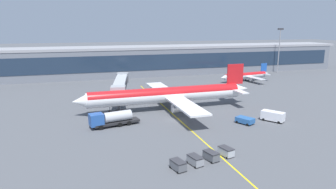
{
  "coord_description": "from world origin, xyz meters",
  "views": [
    {
      "loc": [
        -20.84,
        -63.61,
        21.24
      ],
      "look_at": [
        0.19,
        6.78,
        4.5
      ],
      "focal_mm": 32.3,
      "sensor_mm": 36.0,
      "label": 1
    }
  ],
  "objects_px": {
    "crew_van": "(273,116)",
    "baggage_cart_0": "(178,165)",
    "fuel_tanker": "(111,119)",
    "pushback_tug": "(245,120)",
    "baggage_cart_1": "(195,160)",
    "commuter_jet_far": "(246,76)",
    "baggage_cart_3": "(226,151)",
    "main_airliner": "(168,95)",
    "baggage_cart_2": "(211,156)"
  },
  "relations": [
    {
      "from": "fuel_tanker",
      "to": "pushback_tug",
      "type": "height_order",
      "value": "fuel_tanker"
    },
    {
      "from": "main_airliner",
      "to": "fuel_tanker",
      "type": "relative_size",
      "value": 4.25
    },
    {
      "from": "baggage_cart_1",
      "to": "commuter_jet_far",
      "type": "height_order",
      "value": "commuter_jet_far"
    },
    {
      "from": "baggage_cart_0",
      "to": "baggage_cart_1",
      "type": "relative_size",
      "value": 1.0
    },
    {
      "from": "pushback_tug",
      "to": "baggage_cart_2",
      "type": "relative_size",
      "value": 1.5
    },
    {
      "from": "crew_van",
      "to": "baggage_cart_1",
      "type": "height_order",
      "value": "crew_van"
    },
    {
      "from": "crew_van",
      "to": "baggage_cart_1",
      "type": "relative_size",
      "value": 1.8
    },
    {
      "from": "baggage_cart_0",
      "to": "baggage_cart_2",
      "type": "bearing_deg",
      "value": 14.94
    },
    {
      "from": "baggage_cart_2",
      "to": "commuter_jet_far",
      "type": "bearing_deg",
      "value": 55.21
    },
    {
      "from": "baggage_cart_2",
      "to": "baggage_cart_3",
      "type": "bearing_deg",
      "value": 14.94
    },
    {
      "from": "pushback_tug",
      "to": "commuter_jet_far",
      "type": "height_order",
      "value": "commuter_jet_far"
    },
    {
      "from": "main_airliner",
      "to": "crew_van",
      "type": "distance_m",
      "value": 26.09
    },
    {
      "from": "baggage_cart_0",
      "to": "baggage_cart_3",
      "type": "distance_m",
      "value": 9.6
    },
    {
      "from": "main_airliner",
      "to": "commuter_jet_far",
      "type": "relative_size",
      "value": 2.02
    },
    {
      "from": "pushback_tug",
      "to": "baggage_cart_1",
      "type": "bearing_deg",
      "value": -139.01
    },
    {
      "from": "baggage_cart_0",
      "to": "baggage_cart_2",
      "type": "xyz_separation_m",
      "value": [
        6.18,
        1.65,
        0.0
      ]
    },
    {
      "from": "baggage_cart_1",
      "to": "baggage_cart_0",
      "type": "bearing_deg",
      "value": -165.06
    },
    {
      "from": "baggage_cart_2",
      "to": "baggage_cart_3",
      "type": "height_order",
      "value": "same"
    },
    {
      "from": "baggage_cart_1",
      "to": "baggage_cart_3",
      "type": "relative_size",
      "value": 1.0
    },
    {
      "from": "baggage_cart_0",
      "to": "commuter_jet_far",
      "type": "distance_m",
      "value": 80.35
    },
    {
      "from": "main_airliner",
      "to": "fuel_tanker",
      "type": "bearing_deg",
      "value": -148.81
    },
    {
      "from": "main_airliner",
      "to": "baggage_cart_3",
      "type": "height_order",
      "value": "main_airliner"
    },
    {
      "from": "fuel_tanker",
      "to": "commuter_jet_far",
      "type": "height_order",
      "value": "commuter_jet_far"
    },
    {
      "from": "pushback_tug",
      "to": "commuter_jet_far",
      "type": "distance_m",
      "value": 54.57
    },
    {
      "from": "baggage_cart_2",
      "to": "crew_van",
      "type": "bearing_deg",
      "value": 33.65
    },
    {
      "from": "pushback_tug",
      "to": "crew_van",
      "type": "bearing_deg",
      "value": -2.33
    },
    {
      "from": "pushback_tug",
      "to": "baggage_cart_0",
      "type": "xyz_separation_m",
      "value": [
        -21.29,
        -16.64,
        -0.07
      ]
    },
    {
      "from": "main_airliner",
      "to": "commuter_jet_far",
      "type": "height_order",
      "value": "main_airliner"
    },
    {
      "from": "main_airliner",
      "to": "baggage_cart_0",
      "type": "height_order",
      "value": "main_airliner"
    },
    {
      "from": "main_airliner",
      "to": "baggage_cart_2",
      "type": "height_order",
      "value": "main_airliner"
    },
    {
      "from": "fuel_tanker",
      "to": "baggage_cart_1",
      "type": "distance_m",
      "value": 24.81
    },
    {
      "from": "baggage_cart_0",
      "to": "crew_van",
      "type": "bearing_deg",
      "value": 30.05
    },
    {
      "from": "baggage_cart_2",
      "to": "fuel_tanker",
      "type": "bearing_deg",
      "value": 122.06
    },
    {
      "from": "baggage_cart_0",
      "to": "commuter_jet_far",
      "type": "bearing_deg",
      "value": 52.26
    },
    {
      "from": "baggage_cart_1",
      "to": "commuter_jet_far",
      "type": "bearing_deg",
      "value": 53.69
    },
    {
      "from": "crew_van",
      "to": "baggage_cart_0",
      "type": "relative_size",
      "value": 1.8
    },
    {
      "from": "baggage_cart_1",
      "to": "baggage_cart_2",
      "type": "bearing_deg",
      "value": 14.94
    },
    {
      "from": "baggage_cart_2",
      "to": "commuter_jet_far",
      "type": "distance_m",
      "value": 75.36
    },
    {
      "from": "fuel_tanker",
      "to": "baggage_cart_2",
      "type": "relative_size",
      "value": 3.75
    },
    {
      "from": "baggage_cart_3",
      "to": "fuel_tanker",
      "type": "bearing_deg",
      "value": 128.64
    },
    {
      "from": "fuel_tanker",
      "to": "commuter_jet_far",
      "type": "distance_m",
      "value": 69.4
    },
    {
      "from": "baggage_cart_0",
      "to": "baggage_cart_3",
      "type": "height_order",
      "value": "same"
    },
    {
      "from": "main_airliner",
      "to": "fuel_tanker",
      "type": "height_order",
      "value": "main_airliner"
    },
    {
      "from": "main_airliner",
      "to": "pushback_tug",
      "type": "xyz_separation_m",
      "value": [
        13.23,
        -16.0,
        -3.12
      ]
    },
    {
      "from": "crew_van",
      "to": "baggage_cart_0",
      "type": "xyz_separation_m",
      "value": [
        -28.28,
        -16.36,
        -0.53
      ]
    },
    {
      "from": "baggage_cart_3",
      "to": "baggage_cart_0",
      "type": "bearing_deg",
      "value": -165.06
    },
    {
      "from": "baggage_cart_1",
      "to": "fuel_tanker",
      "type": "bearing_deg",
      "value": 114.97
    },
    {
      "from": "baggage_cart_3",
      "to": "commuter_jet_far",
      "type": "xyz_separation_m",
      "value": [
        39.9,
        61.05,
        1.44
      ]
    },
    {
      "from": "baggage_cart_3",
      "to": "baggage_cart_2",
      "type": "bearing_deg",
      "value": -165.06
    },
    {
      "from": "pushback_tug",
      "to": "baggage_cart_0",
      "type": "bearing_deg",
      "value": -141.99
    }
  ]
}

